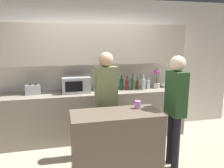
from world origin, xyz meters
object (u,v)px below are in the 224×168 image
Objects in this scene: bottle_4 at (137,85)px; toaster at (33,89)px; bottle_2 at (127,85)px; person_left at (176,102)px; bottle_0 at (116,85)px; cup_0 at (138,105)px; microwave at (76,84)px; bottle_6 at (148,84)px; bottle_3 at (132,84)px; person_center at (106,96)px; bottle_5 at (144,84)px; bottle_1 at (121,84)px; potted_plant at (157,78)px.

toaster is at bearing 178.91° from bottle_4.
person_left is (0.35, -1.28, -0.02)m from bottle_2.
bottle_0 reaches higher than cup_0.
microwave is 2.05× the size of bottle_0.
toaster is 2.22m from bottle_6.
microwave is at bearing 179.89° from bottle_0.
bottle_3 is 0.19× the size of person_center.
person_center is (-0.79, -0.76, 0.01)m from bottle_4.
bottle_5 is at bearing -4.44° from microwave.
person_left is at bearing -31.75° from toaster.
bottle_6 is (0.35, 0.02, -0.03)m from bottle_3.
bottle_1 is at bearing 165.87° from bottle_5.
person_center is at bearing -146.95° from potted_plant.
potted_plant is (2.42, 0.00, 0.11)m from toaster.
microwave is at bearing -179.95° from potted_plant.
bottle_5 reaches higher than bottle_2.
bottle_5 is (1.32, -0.10, -0.03)m from microwave.
bottle_0 is at bearing -117.36° from person_center.
bottle_6 is 2.20× the size of cup_0.
potted_plant is 0.35m from bottle_5.
bottle_2 is (1.00, -0.04, -0.04)m from microwave.
bottle_3 is at bearing -17.77° from bottle_1.
person_left is (-0.10, -1.28, -0.01)m from bottle_6.
bottle_2 is 0.33m from bottle_5.
bottle_0 is at bearing 169.36° from bottle_3.
bottle_3 is at bearing -13.56° from bottle_2.
bottle_6 is (0.67, -0.04, -0.00)m from bottle_0.
bottle_2 is 0.21m from bottle_4.
cup_0 is at bearing 78.80° from person_left.
person_left reaches higher than bottle_3.
bottle_2 is at bearing -9.26° from bottle_0.
bottle_1 is 0.22m from bottle_3.
cup_0 is 0.56m from person_left.
cup_0 is 0.06× the size of person_center.
bottle_4 is at bearing -1.72° from microwave.
toaster is 0.15× the size of person_left.
person_center reaches higher than bottle_1.
bottle_5 is 1.23m from cup_0.
bottle_5 is 0.14m from bottle_6.
bottle_6 is 0.14× the size of person_center.
bottle_3 is 1.20m from cup_0.
cup_0 is at bearing -118.58° from bottle_6.
bottle_3 is at bearing -135.90° from person_center.
bottle_3 reaches higher than bottle_4.
person_left is 1.07m from person_center.
person_center is at bearing 59.36° from person_left.
bottle_0 is at bearing 169.39° from bottle_5.
toaster is 2.42m from potted_plant.
bottle_5 is at bearing -2.84° from toaster.
bottle_4 is (1.99, -0.04, 0.01)m from toaster.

